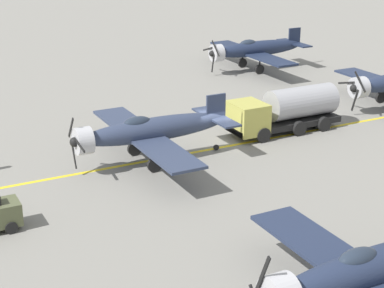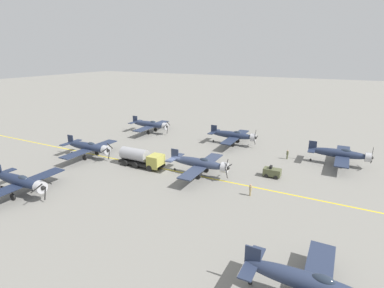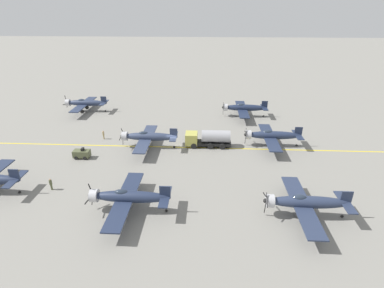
{
  "view_description": "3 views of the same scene",
  "coord_description": "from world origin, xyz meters",
  "px_view_note": "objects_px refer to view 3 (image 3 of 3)",
  "views": [
    {
      "loc": [
        -33.15,
        18.69,
        14.21
      ],
      "look_at": [
        -3.67,
        3.41,
        2.09
      ],
      "focal_mm": 60.0,
      "sensor_mm": 36.0,
      "label": 1
    },
    {
      "loc": [
        38.58,
        23.31,
        18.39
      ],
      "look_at": [
        -6.17,
        0.04,
        2.89
      ],
      "focal_mm": 28.0,
      "sensor_mm": 36.0,
      "label": 2
    },
    {
      "loc": [
        -47.3,
        -5.67,
        22.74
      ],
      "look_at": [
        -5.6,
        -3.45,
        3.3
      ],
      "focal_mm": 28.0,
      "sensor_mm": 36.0,
      "label": 3
    }
  ],
  "objects_px": {
    "airplane_near_left": "(305,202)",
    "ground_crew_inspecting": "(51,184)",
    "airplane_mid_center": "(148,137)",
    "airplane_near_center": "(272,135)",
    "airplane_far_right": "(85,103)",
    "airplane_near_right": "(244,108)",
    "fuel_tanker": "(208,138)",
    "airplane_mid_left": "(128,197)",
    "ground_crew_walking": "(103,134)",
    "tow_tractor": "(82,154)"
  },
  "relations": [
    {
      "from": "airplane_mid_left",
      "to": "fuel_tanker",
      "type": "relative_size",
      "value": 1.5
    },
    {
      "from": "airplane_near_center",
      "to": "tow_tractor",
      "type": "distance_m",
      "value": 32.29
    },
    {
      "from": "airplane_mid_center",
      "to": "tow_tractor",
      "type": "height_order",
      "value": "airplane_mid_center"
    },
    {
      "from": "ground_crew_inspecting",
      "to": "airplane_mid_left",
      "type": "bearing_deg",
      "value": -108.96
    },
    {
      "from": "airplane_mid_left",
      "to": "airplane_near_left",
      "type": "relative_size",
      "value": 1.0
    },
    {
      "from": "tow_tractor",
      "to": "airplane_near_right",
      "type": "bearing_deg",
      "value": -52.65
    },
    {
      "from": "airplane_near_left",
      "to": "ground_crew_inspecting",
      "type": "bearing_deg",
      "value": 71.05
    },
    {
      "from": "fuel_tanker",
      "to": "ground_crew_inspecting",
      "type": "distance_m",
      "value": 25.82
    },
    {
      "from": "tow_tractor",
      "to": "airplane_far_right",
      "type": "bearing_deg",
      "value": 19.45
    },
    {
      "from": "airplane_mid_center",
      "to": "ground_crew_inspecting",
      "type": "distance_m",
      "value": 17.53
    },
    {
      "from": "airplane_mid_center",
      "to": "ground_crew_walking",
      "type": "height_order",
      "value": "airplane_mid_center"
    },
    {
      "from": "airplane_far_right",
      "to": "ground_crew_walking",
      "type": "bearing_deg",
      "value": -154.75
    },
    {
      "from": "airplane_far_right",
      "to": "airplane_mid_center",
      "type": "height_order",
      "value": "airplane_far_right"
    },
    {
      "from": "airplane_mid_left",
      "to": "airplane_far_right",
      "type": "bearing_deg",
      "value": 36.68
    },
    {
      "from": "airplane_mid_center",
      "to": "fuel_tanker",
      "type": "bearing_deg",
      "value": -69.94
    },
    {
      "from": "tow_tractor",
      "to": "ground_crew_inspecting",
      "type": "height_order",
      "value": "tow_tractor"
    },
    {
      "from": "airplane_mid_left",
      "to": "airplane_mid_center",
      "type": "xyz_separation_m",
      "value": [
        17.87,
        0.94,
        0.0
      ]
    },
    {
      "from": "airplane_near_left",
      "to": "airplane_far_right",
      "type": "bearing_deg",
      "value": 35.61
    },
    {
      "from": "airplane_near_right",
      "to": "airplane_mid_left",
      "type": "distance_m",
      "value": 38.98
    },
    {
      "from": "airplane_far_right",
      "to": "airplane_near_right",
      "type": "distance_m",
      "value": 36.6
    },
    {
      "from": "airplane_mid_center",
      "to": "ground_crew_inspecting",
      "type": "relative_size",
      "value": 7.03
    },
    {
      "from": "airplane_mid_left",
      "to": "airplane_mid_center",
      "type": "distance_m",
      "value": 17.9
    },
    {
      "from": "airplane_mid_center",
      "to": "airplane_near_center",
      "type": "bearing_deg",
      "value": -70.95
    },
    {
      "from": "airplane_mid_center",
      "to": "ground_crew_walking",
      "type": "relative_size",
      "value": 7.22
    },
    {
      "from": "ground_crew_walking",
      "to": "fuel_tanker",
      "type": "bearing_deg",
      "value": -96.07
    },
    {
      "from": "airplane_near_left",
      "to": "tow_tractor",
      "type": "relative_size",
      "value": 4.62
    },
    {
      "from": "airplane_near_right",
      "to": "airplane_near_center",
      "type": "relative_size",
      "value": 1.0
    },
    {
      "from": "airplane_mid_left",
      "to": "ground_crew_walking",
      "type": "xyz_separation_m",
      "value": [
        20.99,
        9.94,
        -1.1
      ]
    },
    {
      "from": "airplane_near_right",
      "to": "fuel_tanker",
      "type": "bearing_deg",
      "value": 157.87
    },
    {
      "from": "airplane_far_right",
      "to": "fuel_tanker",
      "type": "distance_m",
      "value": 33.72
    },
    {
      "from": "tow_tractor",
      "to": "airplane_mid_center",
      "type": "bearing_deg",
      "value": -65.58
    },
    {
      "from": "airplane_far_right",
      "to": "airplane_near_left",
      "type": "relative_size",
      "value": 1.0
    },
    {
      "from": "ground_crew_inspecting",
      "to": "airplane_mid_center",
      "type": "bearing_deg",
      "value": -37.41
    },
    {
      "from": "ground_crew_inspecting",
      "to": "airplane_near_center",
      "type": "bearing_deg",
      "value": -64.02
    },
    {
      "from": "ground_crew_inspecting",
      "to": "ground_crew_walking",
      "type": "bearing_deg",
      "value": -5.48
    },
    {
      "from": "airplane_near_center",
      "to": "tow_tractor",
      "type": "xyz_separation_m",
      "value": [
        -6.36,
        31.64,
        -1.22
      ]
    },
    {
      "from": "airplane_near_left",
      "to": "airplane_near_right",
      "type": "bearing_deg",
      "value": -6.31
    },
    {
      "from": "airplane_far_right",
      "to": "airplane_near_center",
      "type": "xyz_separation_m",
      "value": [
        -16.92,
        -39.86,
        -0.0
      ]
    },
    {
      "from": "tow_tractor",
      "to": "ground_crew_inspecting",
      "type": "bearing_deg",
      "value": 176.65
    },
    {
      "from": "tow_tractor",
      "to": "ground_crew_inspecting",
      "type": "relative_size",
      "value": 1.52
    },
    {
      "from": "airplane_far_right",
      "to": "fuel_tanker",
      "type": "xyz_separation_m",
      "value": [
        -17.66,
        -28.73,
        -0.5
      ]
    },
    {
      "from": "airplane_far_right",
      "to": "airplane_near_left",
      "type": "bearing_deg",
      "value": -137.97
    },
    {
      "from": "airplane_near_right",
      "to": "ground_crew_inspecting",
      "type": "relative_size",
      "value": 7.03
    },
    {
      "from": "tow_tractor",
      "to": "airplane_near_center",
      "type": "bearing_deg",
      "value": -78.63
    },
    {
      "from": "airplane_near_center",
      "to": "fuel_tanker",
      "type": "relative_size",
      "value": 1.5
    },
    {
      "from": "airplane_mid_center",
      "to": "ground_crew_walking",
      "type": "bearing_deg",
      "value": 85.21
    },
    {
      "from": "fuel_tanker",
      "to": "ground_crew_inspecting",
      "type": "height_order",
      "value": "fuel_tanker"
    },
    {
      "from": "airplane_near_right",
      "to": "airplane_mid_left",
      "type": "relative_size",
      "value": 1.0
    },
    {
      "from": "airplane_mid_left",
      "to": "ground_crew_walking",
      "type": "height_order",
      "value": "airplane_mid_left"
    },
    {
      "from": "ground_crew_inspecting",
      "to": "airplane_near_right",
      "type": "bearing_deg",
      "value": -43.03
    }
  ]
}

